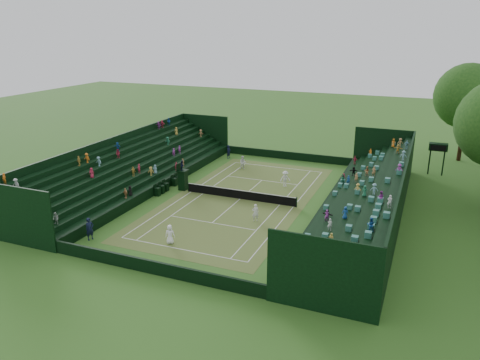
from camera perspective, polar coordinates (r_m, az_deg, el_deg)
The scene contains 18 objects.
ground at distance 46.37m, azimuth -0.00°, elevation -2.35°, with size 160.00×160.00×0.00m, color #376B22.
court_surface at distance 46.36m, azimuth -0.00°, elevation -2.34°, with size 12.97×26.77×0.01m, color #366722.
perimeter_wall_north at distance 60.51m, azimuth 5.74°, elevation 3.00°, with size 17.17×0.20×1.00m, color black.
perimeter_wall_south at distance 33.33m, azimuth -10.62°, elevation -10.41°, with size 17.17×0.20×1.00m, color black.
perimeter_wall_east at distance 43.88m, azimuth 10.32°, elevation -3.18°, with size 0.20×31.77×1.00m, color black.
perimeter_wall_west at distance 49.86m, azimuth -9.06°, elevation -0.48°, with size 0.20×31.77×1.00m, color black.
north_grandstand at distance 42.94m, azimuth 15.84°, elevation -2.58°, with size 6.60×32.00×4.90m.
south_grandstand at distance 51.77m, azimuth -13.08°, elevation 1.19°, with size 6.60×32.00×4.90m.
tennis_net at distance 46.18m, azimuth -0.00°, elevation -1.74°, with size 11.67×0.10×1.06m.
scoreboard_tower at distance 57.68m, azimuth 23.01°, elevation 3.58°, with size 2.00×1.00×3.70m.
umpire_chair at distance 48.96m, azimuth -7.00°, elevation 0.33°, with size 1.01×1.01×3.19m.
courtside_chairs at distance 49.90m, azimuth -8.53°, elevation -0.49°, with size 0.55×5.52×1.19m.
player_near_west at distance 37.30m, azimuth -8.54°, elevation -6.56°, with size 0.77×0.50×1.57m, color white.
player_near_east at distance 40.99m, azimuth 1.89°, elevation -3.99°, with size 0.59×0.38×1.61m, color white.
player_far_west at distance 55.88m, azimuth 0.36°, elevation 2.14°, with size 0.78×0.61×1.62m, color silver.
player_far_east at distance 49.99m, azimuth 5.53°, elevation 0.16°, with size 1.12×0.64×1.73m, color white.
line_judge_north at distance 60.52m, azimuth -1.39°, elevation 3.47°, with size 0.64×0.42×1.76m, color black.
line_judge_south at distance 39.34m, azimuth -17.85°, elevation -5.69°, with size 0.68×0.45×1.87m, color black.
Camera 1 is at (16.50, -40.15, 16.30)m, focal length 35.00 mm.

